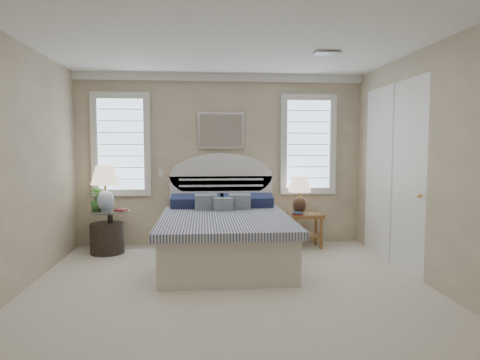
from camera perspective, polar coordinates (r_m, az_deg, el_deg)
name	(u,v)px	position (r m, az deg, el deg)	size (l,w,h in m)	color
floor	(232,298)	(4.59, -1.12, -15.52)	(4.50, 5.00, 0.01)	beige
ceiling	(231,31)	(4.45, -1.18, 19.19)	(4.50, 5.00, 0.01)	white
wall_back	(221,160)	(6.81, -2.54, 2.66)	(4.50, 0.02, 2.70)	tan
wall_right	(444,167)	(5.00, 25.56, 1.53)	(0.02, 5.00, 2.70)	tan
crown_molding	(221,77)	(6.85, -2.57, 13.50)	(4.50, 0.08, 0.12)	white
hvac_vent	(327,53)	(5.43, 11.52, 16.22)	(0.30, 0.20, 0.02)	#B2B2B2
switch_plate	(161,173)	(6.83, -10.52, 0.92)	(0.08, 0.01, 0.12)	white
window_left	(121,144)	(6.90, -15.56, 4.60)	(0.90, 0.06, 1.60)	silver
window_right	(308,144)	(6.99, 9.05, 4.71)	(0.90, 0.06, 1.60)	silver
painting	(221,130)	(6.77, -2.54, 6.63)	(0.74, 0.04, 0.58)	silver
closet_door	(392,174)	(6.06, 19.59, 0.75)	(0.02, 1.80, 2.40)	white
bed	(225,233)	(5.89, -2.08, -7.10)	(1.72, 2.28, 1.47)	beige
side_table_left	(111,227)	(6.60, -16.88, -6.01)	(0.56, 0.56, 0.63)	black
nightstand_right	(306,223)	(6.75, 8.77, -5.65)	(0.50, 0.40, 0.53)	brown
floor_pot	(107,238)	(6.63, -17.29, -7.42)	(0.49, 0.49, 0.44)	black
lamp_left	(105,183)	(6.52, -17.54, -0.41)	(0.44, 0.44, 0.67)	white
lamp_right	(299,191)	(6.70, 7.94, -1.40)	(0.44, 0.44, 0.58)	black
potted_plant	(97,199)	(6.61, -18.56, -2.42)	(0.19, 0.19, 0.34)	#3F7B31
books_left	(121,210)	(6.50, -15.58, -3.87)	(0.20, 0.18, 0.02)	maroon
books_right	(297,213)	(6.57, 7.66, -4.44)	(0.19, 0.16, 0.04)	maroon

